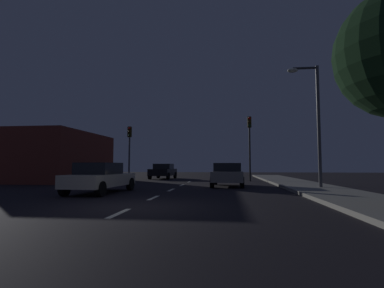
{
  "coord_description": "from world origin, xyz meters",
  "views": [
    {
      "loc": [
        2.86,
        -8.93,
        1.28
      ],
      "look_at": [
        0.07,
        15.34,
        3.06
      ],
      "focal_mm": 27.57,
      "sensor_mm": 36.0,
      "label": 1
    }
  ],
  "objects_px": {
    "car_stopped_ahead": "(228,174)",
    "street_lamp_right": "(313,114)",
    "traffic_signal_left": "(129,142)",
    "car_oncoming_far": "(163,171)",
    "traffic_signal_right": "(250,136)",
    "car_adjacent_lane": "(101,177)"
  },
  "relations": [
    {
      "from": "car_oncoming_far",
      "to": "car_stopped_ahead",
      "type": "bearing_deg",
      "value": -57.51
    },
    {
      "from": "traffic_signal_right",
      "to": "car_stopped_ahead",
      "type": "height_order",
      "value": "traffic_signal_right"
    },
    {
      "from": "car_oncoming_far",
      "to": "street_lamp_right",
      "type": "distance_m",
      "value": 16.19
    },
    {
      "from": "traffic_signal_right",
      "to": "car_stopped_ahead",
      "type": "xyz_separation_m",
      "value": [
        -1.85,
        -5.99,
        -2.94
      ]
    },
    {
      "from": "traffic_signal_left",
      "to": "car_oncoming_far",
      "type": "distance_m",
      "value": 4.91
    },
    {
      "from": "traffic_signal_left",
      "to": "traffic_signal_right",
      "type": "xyz_separation_m",
      "value": [
        10.14,
        0.0,
        0.43
      ]
    },
    {
      "from": "traffic_signal_left",
      "to": "traffic_signal_right",
      "type": "bearing_deg",
      "value": 0.01
    },
    {
      "from": "street_lamp_right",
      "to": "car_adjacent_lane",
      "type": "bearing_deg",
      "value": -164.11
    },
    {
      "from": "traffic_signal_right",
      "to": "car_adjacent_lane",
      "type": "height_order",
      "value": "traffic_signal_right"
    },
    {
      "from": "street_lamp_right",
      "to": "car_oncoming_far",
      "type": "bearing_deg",
      "value": 132.41
    },
    {
      "from": "traffic_signal_left",
      "to": "car_oncoming_far",
      "type": "relative_size",
      "value": 1.18
    },
    {
      "from": "car_adjacent_lane",
      "to": "traffic_signal_left",
      "type": "bearing_deg",
      "value": 102.04
    },
    {
      "from": "car_stopped_ahead",
      "to": "street_lamp_right",
      "type": "relative_size",
      "value": 0.6
    },
    {
      "from": "traffic_signal_left",
      "to": "car_adjacent_lane",
      "type": "relative_size",
      "value": 1.03
    },
    {
      "from": "traffic_signal_right",
      "to": "car_stopped_ahead",
      "type": "distance_m",
      "value": 6.92
    },
    {
      "from": "car_stopped_ahead",
      "to": "street_lamp_right",
      "type": "xyz_separation_m",
      "value": [
        4.58,
        -2.11,
        3.29
      ]
    },
    {
      "from": "car_adjacent_lane",
      "to": "car_oncoming_far",
      "type": "distance_m",
      "value": 14.7
    },
    {
      "from": "car_adjacent_lane",
      "to": "car_oncoming_far",
      "type": "height_order",
      "value": "car_oncoming_far"
    },
    {
      "from": "traffic_signal_left",
      "to": "car_oncoming_far",
      "type": "height_order",
      "value": "traffic_signal_left"
    },
    {
      "from": "traffic_signal_right",
      "to": "street_lamp_right",
      "type": "distance_m",
      "value": 8.56
    },
    {
      "from": "traffic_signal_right",
      "to": "street_lamp_right",
      "type": "xyz_separation_m",
      "value": [
        2.74,
        -8.1,
        0.35
      ]
    },
    {
      "from": "car_stopped_ahead",
      "to": "car_adjacent_lane",
      "type": "height_order",
      "value": "car_stopped_ahead"
    }
  ]
}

